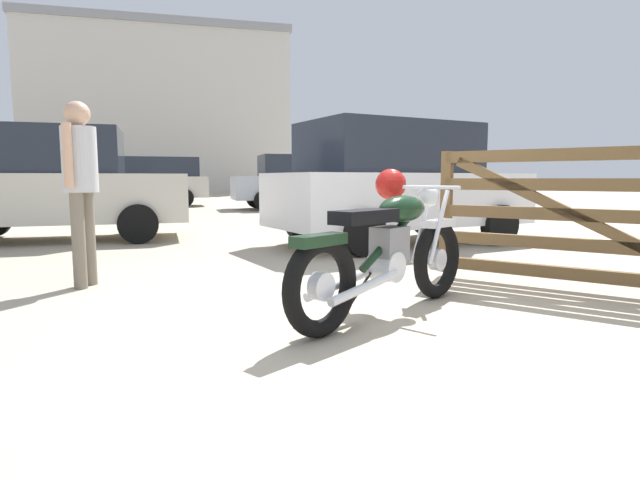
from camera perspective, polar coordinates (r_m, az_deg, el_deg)
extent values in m
plane|color=tan|center=(3.85, 6.23, -8.08)|extent=(80.00, 80.00, 0.00)
torus|color=black|center=(4.39, 12.72, -2.11)|extent=(0.61, 0.42, 0.64)
cylinder|color=silver|center=(4.39, 12.72, -2.11)|extent=(0.20, 0.16, 0.18)
torus|color=black|center=(3.22, 0.14, -5.11)|extent=(0.61, 0.42, 0.64)
cylinder|color=silver|center=(3.22, 0.14, -5.11)|extent=(0.20, 0.16, 0.18)
cube|color=silver|center=(4.35, 12.82, 1.80)|extent=(0.38, 0.29, 0.06)
cube|color=black|center=(3.16, -0.10, -0.02)|extent=(0.41, 0.31, 0.07)
cylinder|color=silver|center=(4.28, 11.12, 1.54)|extent=(0.26, 0.18, 0.58)
cylinder|color=silver|center=(4.21, 12.88, 1.41)|extent=(0.26, 0.18, 0.58)
sphere|color=silver|center=(4.19, 11.76, 4.75)|extent=(0.17, 0.17, 0.17)
cylinder|color=silver|center=(4.12, 11.23, 5.70)|extent=(0.34, 0.55, 0.03)
sphere|color=#B21914|center=(4.28, 7.75, 6.07)|extent=(0.25, 0.25, 0.25)
cylinder|color=black|center=(3.80, 8.01, 0.57)|extent=(0.68, 0.43, 0.47)
ellipsoid|color=black|center=(3.88, 9.01, 3.38)|extent=(0.56, 0.45, 0.20)
cube|color=black|center=(3.50, 4.92, 2.60)|extent=(0.57, 0.45, 0.09)
cube|color=slate|center=(3.77, 7.62, -0.51)|extent=(0.32, 0.29, 0.26)
cylinder|color=silver|center=(3.76, 7.24, -2.84)|extent=(0.29, 0.28, 0.22)
cylinder|color=silver|center=(3.53, 2.37, -4.73)|extent=(0.64, 0.41, 0.14)
cylinder|color=silver|center=(3.41, 4.98, -5.16)|extent=(0.64, 0.41, 0.14)
cylinder|color=black|center=(3.81, 4.23, -5.72)|extent=(0.14, 0.21, 0.33)
cube|color=brown|center=(5.35, 13.65, 2.99)|extent=(0.12, 0.13, 1.20)
cube|color=brown|center=(5.08, 26.16, -3.37)|extent=(1.50, 1.97, 0.11)
cube|color=brown|center=(5.05, 26.31, -0.47)|extent=(1.50, 1.97, 0.11)
cube|color=brown|center=(5.03, 26.46, 2.48)|extent=(1.50, 1.97, 0.11)
cube|color=brown|center=(5.02, 26.62, 5.44)|extent=(1.50, 1.97, 0.11)
cube|color=brown|center=(5.02, 26.78, 8.40)|extent=(1.50, 1.97, 0.11)
cube|color=brown|center=(5.03, 26.45, 2.25)|extent=(1.38, 1.81, 1.08)
cylinder|color=#706656|center=(5.25, -24.00, 0.12)|extent=(0.12, 0.12, 0.86)
cylinder|color=#706656|center=(5.10, -24.94, -0.11)|extent=(0.12, 0.12, 0.86)
cylinder|color=#B2B2B7|center=(5.15, -24.85, 7.99)|extent=(0.30, 0.30, 0.58)
cylinder|color=tan|center=(5.32, -23.88, 8.29)|extent=(0.08, 0.08, 0.55)
cylinder|color=tan|center=(4.98, -25.93, 8.34)|extent=(0.08, 0.08, 0.55)
sphere|color=tan|center=(5.18, -25.08, 12.42)|extent=(0.22, 0.22, 0.22)
cylinder|color=black|center=(9.99, -18.95, 2.46)|extent=(0.60, 0.20, 0.60)
cylinder|color=black|center=(8.36, -19.30, 1.68)|extent=(0.60, 0.20, 0.60)
cube|color=beige|center=(9.28, -26.64, 4.16)|extent=(3.92, 1.70, 0.76)
cube|color=#232833|center=(9.33, -28.41, 8.63)|extent=(2.42, 1.55, 0.72)
cylinder|color=black|center=(9.32, 11.68, 2.40)|extent=(0.62, 0.30, 0.60)
cylinder|color=black|center=(8.13, 19.11, 1.55)|extent=(0.62, 0.30, 0.60)
cylinder|color=black|center=(7.99, -1.64, 1.84)|extent=(0.62, 0.30, 0.60)
cylinder|color=black|center=(6.58, 4.78, 0.76)|extent=(0.62, 0.30, 0.60)
cube|color=silver|center=(7.91, 8.87, 4.47)|extent=(4.13, 2.32, 0.76)
cube|color=#232833|center=(7.77, 7.48, 9.91)|extent=(2.63, 1.93, 0.72)
cylinder|color=black|center=(16.01, -6.12, 4.32)|extent=(0.65, 0.24, 0.64)
cylinder|color=black|center=(17.74, -7.04, 4.54)|extent=(0.65, 0.24, 0.64)
cylinder|color=black|center=(16.75, 4.09, 4.45)|extent=(0.65, 0.24, 0.64)
cylinder|color=black|center=(18.42, 2.26, 4.67)|extent=(0.65, 0.24, 0.64)
cube|color=#ADB2BC|center=(17.16, -1.64, 5.75)|extent=(4.77, 1.96, 0.74)
cube|color=#232833|center=(17.23, -0.67, 8.12)|extent=(3.56, 1.75, 0.68)
cylinder|color=black|center=(18.90, -23.79, 4.16)|extent=(0.64, 0.22, 0.64)
cylinder|color=black|center=(20.65, -23.18, 4.35)|extent=(0.64, 0.22, 0.64)
cylinder|color=black|center=(18.77, -14.64, 4.49)|extent=(0.64, 0.22, 0.64)
cylinder|color=black|center=(20.52, -14.81, 4.66)|extent=(0.64, 0.22, 0.64)
cube|color=beige|center=(19.64, -19.16, 5.51)|extent=(4.74, 1.87, 0.74)
cube|color=#232833|center=(19.64, -18.36, 7.61)|extent=(3.54, 1.68, 0.68)
cube|color=beige|center=(41.61, -16.80, 12.52)|extent=(17.57, 12.37, 10.76)
cube|color=gray|center=(42.58, -17.08, 20.07)|extent=(17.89, 12.69, 0.50)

